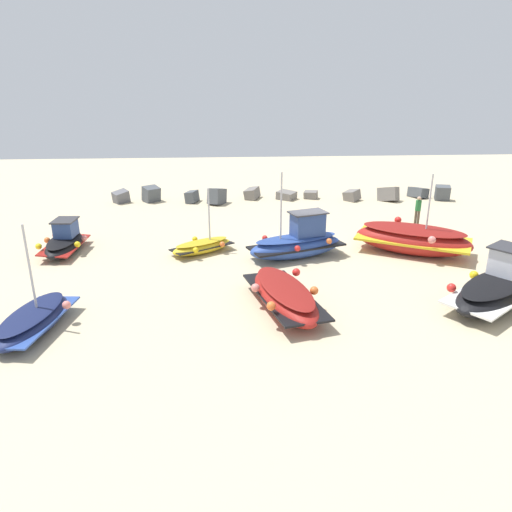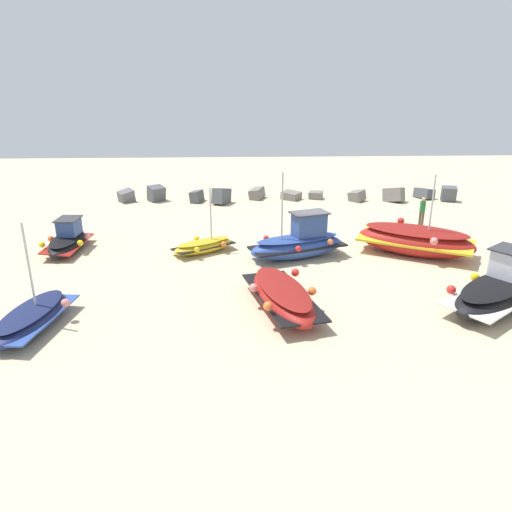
# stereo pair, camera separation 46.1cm
# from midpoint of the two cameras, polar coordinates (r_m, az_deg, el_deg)

# --- Properties ---
(ground_plane) EXTENTS (59.13, 59.13, 0.00)m
(ground_plane) POSITION_cam_midpoint_polar(r_m,az_deg,el_deg) (24.17, 7.07, 0.65)
(ground_plane) COLOR beige
(fishing_boat_0) EXTENTS (4.94, 3.06, 4.15)m
(fishing_boat_0) POSITION_cam_midpoint_polar(r_m,az_deg,el_deg) (22.93, 5.64, 1.52)
(fishing_boat_0) COLOR #2D4C9E
(fishing_boat_0) RESTS_ON ground_plane
(fishing_boat_1) EXTENTS (2.91, 5.09, 1.01)m
(fishing_boat_1) POSITION_cam_midpoint_polar(r_m,az_deg,el_deg) (17.92, 3.87, -4.72)
(fishing_boat_1) COLOR maroon
(fishing_boat_1) RESTS_ON ground_plane
(fishing_boat_2) EXTENTS (5.82, 4.51, 3.94)m
(fishing_boat_2) POSITION_cam_midpoint_polar(r_m,az_deg,el_deg) (24.52, 18.70, 1.76)
(fishing_boat_2) COLOR maroon
(fishing_boat_2) RESTS_ON ground_plane
(fishing_boat_3) EXTENTS (5.05, 4.46, 2.08)m
(fishing_boat_3) POSITION_cam_midpoint_polar(r_m,az_deg,el_deg) (20.14, 27.11, -3.63)
(fishing_boat_3) COLOR black
(fishing_boat_3) RESTS_ON ground_plane
(fishing_boat_4) EXTENTS (2.00, 3.61, 1.59)m
(fishing_boat_4) POSITION_cam_midpoint_polar(r_m,az_deg,el_deg) (25.47, -20.72, 1.72)
(fishing_boat_4) COLOR black
(fishing_boat_4) RESTS_ON ground_plane
(fishing_boat_5) EXTENTS (3.28, 2.69, 3.17)m
(fishing_boat_5) POSITION_cam_midpoint_polar(r_m,az_deg,el_deg) (23.72, -5.61, 1.20)
(fishing_boat_5) COLOR gold
(fishing_boat_5) RESTS_ON ground_plane
(fishing_boat_6) EXTENTS (2.28, 4.08, 3.70)m
(fishing_boat_6) POSITION_cam_midpoint_polar(r_m,az_deg,el_deg) (18.12, -24.15, -6.63)
(fishing_boat_6) COLOR navy
(fishing_boat_6) RESTS_ON ground_plane
(person_walking) EXTENTS (0.32, 0.32, 1.68)m
(person_walking) POSITION_cam_midpoint_polar(r_m,az_deg,el_deg) (29.30, 19.36, 5.14)
(person_walking) COLOR brown
(person_walking) RESTS_ON ground_plane
(breakwater_rocks) EXTENTS (23.24, 2.98, 1.33)m
(breakwater_rocks) POSITION_cam_midpoint_polar(r_m,az_deg,el_deg) (33.74, 4.30, 7.16)
(breakwater_rocks) COLOR slate
(breakwater_rocks) RESTS_ON ground_plane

